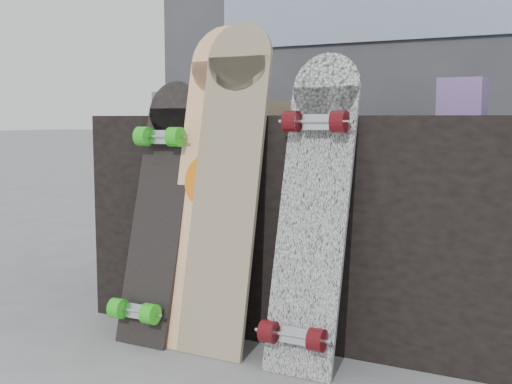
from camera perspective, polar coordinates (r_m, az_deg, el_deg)
The scene contains 10 objects.
ground at distance 2.15m, azimuth -0.86°, elevation -15.05°, with size 60.00×60.00×0.00m, color slate.
vendor_table at distance 2.48m, azimuth 4.67°, elevation -2.52°, with size 1.60×0.60×0.80m, color black.
booth at distance 3.26m, azimuth 10.78°, elevation 11.97°, with size 2.40×0.22×2.20m.
merch_box_purple at distance 2.76m, azimuth -6.99°, elevation 7.78°, with size 0.18×0.12×0.10m, color #513874.
merch_box_small at distance 2.21m, azimuth 17.88°, elevation 8.05°, with size 0.14×0.14×0.12m, color #513874.
merch_box_flat at distance 2.55m, azimuth 3.68°, elevation 7.46°, with size 0.22×0.10×0.06m, color #D1B78C.
longboard_geisha at distance 2.23m, azimuth -4.09°, elevation 1.42°, with size 0.25×0.27×1.12m.
longboard_celtic at distance 2.19m, azimuth -2.55°, elevation 1.50°, with size 0.25×0.26×1.13m.
longboard_cascadia at distance 2.02m, azimuth 5.03°, elevation -1.24°, with size 0.23×0.33×1.00m.
skateboard_dark at distance 2.32m, azimuth -8.76°, elevation -1.29°, with size 0.21×0.33×0.93m.
Camera 1 is at (0.95, -1.75, 0.79)m, focal length 45.00 mm.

